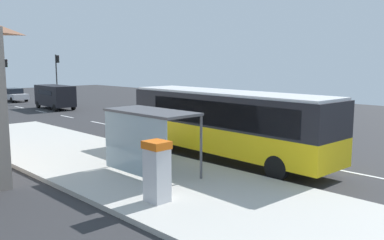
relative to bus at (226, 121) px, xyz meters
name	(u,v)px	position (x,y,z in m)	size (l,w,h in m)	color
ground_plane	(96,124)	(1.71, 14.25, -1.86)	(56.00, 92.00, 0.04)	#2D2D30
sidewalk_platform	(115,166)	(-4.69, 2.25, -1.75)	(6.20, 30.00, 0.18)	beige
lane_stripe_seg_0	(365,175)	(1.96, -5.75, -1.84)	(0.16, 2.20, 0.01)	silver
lane_stripe_seg_1	(263,155)	(1.96, -0.75, -1.84)	(0.16, 2.20, 0.01)	silver
lane_stripe_seg_2	(192,141)	(1.96, 4.25, -1.84)	(0.16, 2.20, 0.01)	silver
lane_stripe_seg_3	(139,131)	(1.96, 9.25, -1.84)	(0.16, 2.20, 0.01)	silver
lane_stripe_seg_4	(99,123)	(1.96, 14.25, -1.84)	(0.16, 2.20, 0.01)	silver
lane_stripe_seg_5	(67,117)	(1.96, 19.25, -1.84)	(0.16, 2.20, 0.01)	silver
lane_stripe_seg_6	(41,112)	(1.96, 24.25, -1.84)	(0.16, 2.20, 0.01)	silver
lane_stripe_seg_7	(19,107)	(1.96, 29.25, -1.84)	(0.16, 2.20, 0.01)	silver
bus	(226,121)	(0.00, 0.00, 0.00)	(2.92, 11.09, 3.21)	yellow
white_van	(55,95)	(3.91, 25.31, -0.50)	(2.24, 5.29, 2.30)	black
sedan_near	(13,95)	(4.01, 36.14, -1.05)	(1.98, 4.46, 1.52)	#B7B7BC
ticket_machine	(157,171)	(-6.35, -2.64, -0.67)	(0.66, 0.76, 1.94)	silver
recycling_bin_green	(157,147)	(-2.49, 2.01, -1.19)	(0.52, 0.52, 0.95)	green
recycling_bin_orange	(148,145)	(-2.49, 2.71, -1.19)	(0.52, 0.52, 0.95)	orange
traffic_light_near_side	(57,71)	(7.21, 31.30, 1.72)	(0.49, 0.28, 5.39)	#2D2D2D
traffic_light_median	(5,74)	(2.11, 32.90, 1.44)	(0.49, 0.28, 4.93)	#2D2D2D
bus_shelter	(145,126)	(-4.70, 0.07, 0.25)	(1.80, 4.00, 2.50)	#4C4C51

